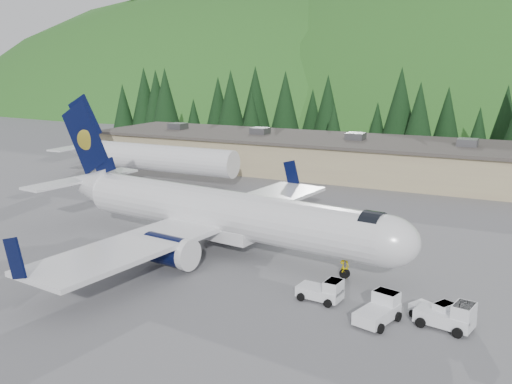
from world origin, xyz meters
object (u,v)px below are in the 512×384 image
(baggage_tug_a, at_px, (323,291))
(baggage_tug_b, at_px, (435,311))
(airliner, at_px, (214,213))
(baggage_tug_c, at_px, (380,310))
(terminal_building, at_px, (321,155))
(ramp_worker, at_px, (344,267))
(baggage_tug_d, at_px, (450,316))
(second_airliner, at_px, (144,156))

(baggage_tug_a, xyz_separation_m, baggage_tug_b, (7.25, 0.18, -0.09))
(airliner, xyz_separation_m, baggage_tug_c, (16.24, -7.66, -2.50))
(baggage_tug_a, height_order, terminal_building, terminal_building)
(baggage_tug_b, bearing_deg, terminal_building, 146.18)
(baggage_tug_b, xyz_separation_m, terminal_building, (-23.25, 43.91, 2.00))
(airliner, xyz_separation_m, baggage_tug_a, (12.07, -6.23, -2.56))
(airliner, bearing_deg, ramp_worker, 0.17)
(baggage_tug_a, relative_size, terminal_building, 0.04)
(baggage_tug_b, bearing_deg, baggage_tug_d, -8.79)
(baggage_tug_a, distance_m, baggage_tug_c, 4.41)
(second_airliner, relative_size, baggage_tug_c, 7.70)
(baggage_tug_d, bearing_deg, terminal_building, 129.63)
(second_airliner, distance_m, baggage_tug_c, 49.85)
(airliner, bearing_deg, baggage_tug_b, -9.84)
(baggage_tug_a, relative_size, baggage_tug_b, 1.07)
(baggage_tug_a, distance_m, baggage_tug_d, 8.24)
(airliner, xyz_separation_m, second_airliner, (-23.85, 21.86, 0.05))
(airliner, xyz_separation_m, baggage_tug_b, (19.32, -6.05, -2.65))
(airliner, distance_m, second_airliner, 32.35)
(second_airliner, relative_size, ramp_worker, 15.28)
(baggage_tug_b, distance_m, baggage_tug_c, 3.47)
(baggage_tug_a, xyz_separation_m, ramp_worker, (-0.01, 4.67, 0.18))
(ramp_worker, bearing_deg, airliner, -12.67)
(airliner, xyz_separation_m, terminal_building, (-3.94, 37.86, -0.65))
(baggage_tug_c, xyz_separation_m, ramp_worker, (-4.19, 6.10, 0.12))
(terminal_building, distance_m, baggage_tug_d, 50.82)
(baggage_tug_d, bearing_deg, second_airliner, 158.17)
(baggage_tug_d, bearing_deg, baggage_tug_c, -156.68)
(baggage_tug_b, distance_m, baggage_tug_d, 1.23)
(terminal_building, relative_size, baggage_tug_d, 19.66)
(airliner, bearing_deg, second_airliner, 145.05)
(airliner, height_order, baggage_tug_c, airliner)
(baggage_tug_a, bearing_deg, baggage_tug_b, 7.07)
(baggage_tug_a, xyz_separation_m, baggage_tug_d, (8.22, -0.56, 0.08))
(baggage_tug_a, bearing_deg, second_airliner, 147.63)
(baggage_tug_b, relative_size, terminal_building, 0.04)
(airliner, height_order, baggage_tug_b, airliner)
(second_airliner, bearing_deg, baggage_tug_a, -38.02)
(baggage_tug_d, bearing_deg, baggage_tug_b, 154.07)
(second_airliner, height_order, ramp_worker, second_airliner)
(ramp_worker, bearing_deg, terminal_building, -73.21)
(baggage_tug_b, distance_m, terminal_building, 49.72)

